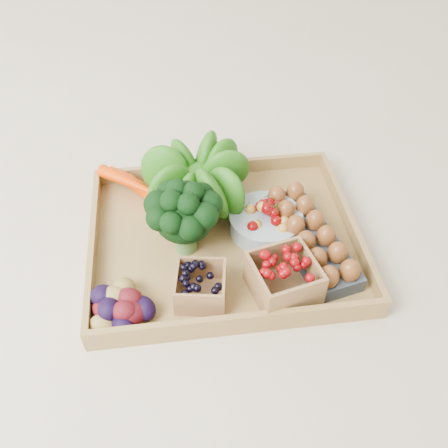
{
  "coord_description": "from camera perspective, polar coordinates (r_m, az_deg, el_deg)",
  "views": [
    {
      "loc": [
        -0.09,
        -0.71,
        0.78
      ],
      "look_at": [
        0.0,
        0.0,
        0.06
      ],
      "focal_mm": 40.0,
      "sensor_mm": 36.0,
      "label": 1
    }
  ],
  "objects": [
    {
      "name": "broccoli",
      "position": [
        0.99,
        -4.48,
        -0.44
      ],
      "size": [
        0.15,
        0.15,
        0.12
      ],
      "primitive_type": null,
      "color": "black",
      "rests_on": "tray"
    },
    {
      "name": "punnet_blackberry",
      "position": [
        0.93,
        -2.69,
        -7.11
      ],
      "size": [
        0.11,
        0.11,
        0.06
      ],
      "primitive_type": "cube",
      "rotation": [
        0.0,
        0.0,
        -0.17
      ],
      "color": "black",
      "rests_on": "tray"
    },
    {
      "name": "lettuce",
      "position": [
        1.08,
        -3.05,
        5.78
      ],
      "size": [
        0.16,
        0.16,
        0.16
      ],
      "primitive_type": "sphere",
      "color": "#10500C",
      "rests_on": "tray"
    },
    {
      "name": "ground",
      "position": [
        1.06,
        0.0,
        -2.29
      ],
      "size": [
        4.0,
        4.0,
        0.0
      ],
      "primitive_type": "plane",
      "color": "beige",
      "rests_on": "ground"
    },
    {
      "name": "carrots",
      "position": [
        1.12,
        -8.37,
        3.18
      ],
      "size": [
        0.2,
        0.14,
        0.05
      ],
      "primitive_type": null,
      "color": "#ED3C00",
      "rests_on": "tray"
    },
    {
      "name": "tray",
      "position": [
        1.06,
        0.0,
        -2.01
      ],
      "size": [
        0.55,
        0.45,
        0.01
      ],
      "primitive_type": "cube",
      "color": "olive",
      "rests_on": "ground"
    },
    {
      "name": "cherry_bowl",
      "position": [
        1.06,
        4.77,
        0.22
      ],
      "size": [
        0.16,
        0.16,
        0.04
      ],
      "primitive_type": "cylinder",
      "color": "#8C9EA5",
      "rests_on": "tray"
    },
    {
      "name": "punnet_raspberry",
      "position": [
        0.94,
        6.83,
        -6.2
      ],
      "size": [
        0.14,
        0.14,
        0.08
      ],
      "primitive_type": "cube",
      "rotation": [
        0.0,
        0.0,
        0.23
      ],
      "color": "#6D0407",
      "rests_on": "tray"
    },
    {
      "name": "potatoes",
      "position": [
        0.92,
        -11.96,
        -8.82
      ],
      "size": [
        0.13,
        0.13,
        0.07
      ],
      "primitive_type": null,
      "color": "#410A10",
      "rests_on": "tray"
    },
    {
      "name": "egg_carton",
      "position": [
        1.04,
        9.66,
        -1.9
      ],
      "size": [
        0.16,
        0.3,
        0.03
      ],
      "primitive_type": "cube",
      "rotation": [
        0.0,
        0.0,
        0.21
      ],
      "color": "#373F47",
      "rests_on": "tray"
    }
  ]
}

